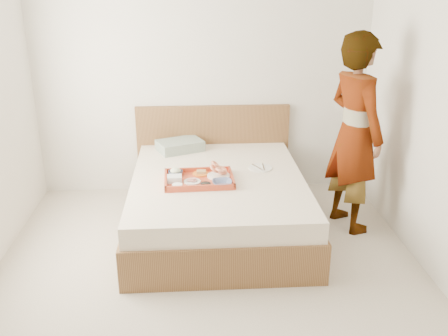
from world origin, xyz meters
The scene contains 17 objects.
ground centered at (0.00, 0.00, 0.00)m, with size 3.50×4.00×0.01m, color beige.
wall_back centered at (0.00, 2.00, 1.30)m, with size 3.50×0.01×2.60m, color silver.
wall_front centered at (0.00, -2.00, 1.30)m, with size 3.50×0.01×2.60m, color silver.
bed centered at (0.11, 1.00, 0.27)m, with size 1.65×2.00×0.53m, color brown.
headboard centered at (0.11, 1.97, 0.47)m, with size 1.65×0.06×0.95m, color brown.
pillow centered at (-0.25, 1.75, 0.58)m, with size 0.45×0.30×0.11m, color #939E90.
tray centered at (-0.07, 0.89, 0.56)m, with size 0.61×0.44×0.06m, color red.
prawn_plate centered at (0.11, 0.96, 0.55)m, with size 0.21×0.21×0.01m, color white.
navy_bowl_big centered at (0.13, 0.76, 0.57)m, with size 0.17×0.17×0.04m, color navy.
sauce_dish centered at (-0.01, 0.73, 0.56)m, with size 0.09×0.09×0.03m, color black.
meat_plate centered at (-0.13, 0.84, 0.55)m, with size 0.15×0.15×0.01m, color white.
bread_plate centered at (-0.05, 1.02, 0.55)m, with size 0.15×0.15×0.01m, color orange.
salad_bowl centered at (-0.28, 1.02, 0.57)m, with size 0.13×0.13×0.04m, color navy.
plastic_tub centered at (-0.28, 0.86, 0.57)m, with size 0.13×0.10×0.06m, color silver.
cheese_round centered at (-0.25, 0.73, 0.56)m, with size 0.09×0.09×0.03m, color white.
dinner_plate centered at (0.52, 1.18, 0.54)m, with size 0.22×0.22×0.01m, color white.
person centered at (1.34, 1.01, 0.91)m, with size 0.66×0.43×1.82m, color #EFE4D0.
Camera 1 is at (-0.11, -3.19, 2.23)m, focal length 39.85 mm.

